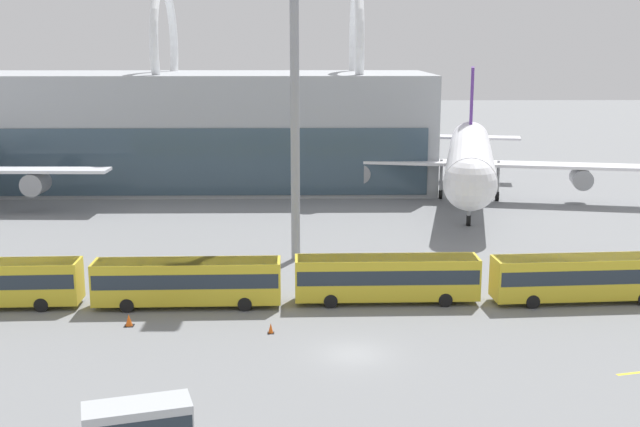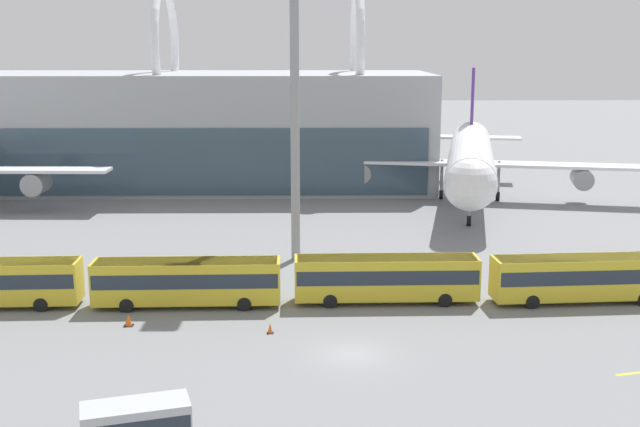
# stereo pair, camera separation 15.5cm
# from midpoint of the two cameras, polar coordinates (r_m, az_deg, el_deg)

# --- Properties ---
(ground_plane) EXTENTS (440.00, 440.00, 0.00)m
(ground_plane) POSITION_cam_midpoint_polar(r_m,az_deg,el_deg) (49.61, 2.31, -9.95)
(ground_plane) COLOR slate
(airliner_at_gate_far) EXTENTS (46.02, 42.30, 15.37)m
(airliner_at_gate_far) POSITION_cam_midpoint_polar(r_m,az_deg,el_deg) (96.82, 10.58, 3.98)
(airliner_at_gate_far) COLOR white
(airliner_at_gate_far) RESTS_ON ground_plane
(shuttle_bus_1) EXTENTS (13.37, 2.83, 3.39)m
(shuttle_bus_1) POSITION_cam_midpoint_polar(r_m,az_deg,el_deg) (58.24, -9.49, -4.67)
(shuttle_bus_1) COLOR gold
(shuttle_bus_1) RESTS_ON ground_plane
(shuttle_bus_2) EXTENTS (13.36, 2.78, 3.39)m
(shuttle_bus_2) POSITION_cam_midpoint_polar(r_m,az_deg,el_deg) (58.56, 4.69, -4.45)
(shuttle_bus_2) COLOR gold
(shuttle_bus_2) RESTS_ON ground_plane
(shuttle_bus_3) EXTENTS (13.46, 3.43, 3.39)m
(shuttle_bus_3) POSITION_cam_midpoint_polar(r_m,az_deg,el_deg) (61.51, 18.16, -4.22)
(shuttle_bus_3) COLOR gold
(shuttle_bus_3) RESTS_ON ground_plane
(service_van_foreground) EXTENTS (5.26, 3.28, 2.44)m
(service_van_foreground) POSITION_cam_midpoint_polar(r_m,az_deg,el_deg) (38.94, -12.95, -14.40)
(service_van_foreground) COLOR #B2B7BC
(service_van_foreground) RESTS_ON ground_plane
(floodlight_mast) EXTENTS (2.36, 2.36, 29.71)m
(floodlight_mast) POSITION_cam_midpoint_polar(r_m,az_deg,el_deg) (67.92, -1.89, 10.65)
(floodlight_mast) COLOR gray
(floodlight_mast) RESTS_ON ground_plane
(traffic_cone_0) EXTENTS (0.44, 0.44, 0.69)m
(traffic_cone_0) POSITION_cam_midpoint_polar(r_m,az_deg,el_deg) (52.90, -3.61, -8.15)
(traffic_cone_0) COLOR black
(traffic_cone_0) RESTS_ON ground_plane
(traffic_cone_1) EXTENTS (0.64, 0.64, 0.81)m
(traffic_cone_1) POSITION_cam_midpoint_polar(r_m,az_deg,el_deg) (55.59, -13.51, -7.39)
(traffic_cone_1) COLOR black
(traffic_cone_1) RESTS_ON ground_plane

